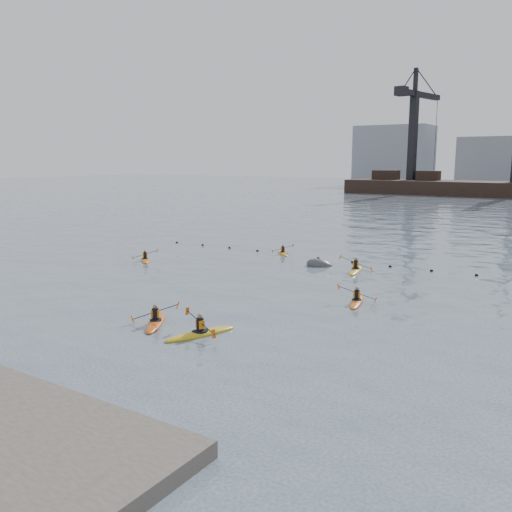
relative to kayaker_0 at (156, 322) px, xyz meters
The scene contains 10 objects.
ground 2.54m from the kayaker_0, 72.89° to the right, with size 400.00×400.00×0.00m, color #3D4659.
float_line 20.11m from the kayaker_0, 89.30° to the left, with size 33.24×0.73×0.24m.
barge_pier 107.58m from the kayaker_0, 89.72° to the left, with size 72.00×19.30×29.50m.
kayaker_0 is the anchor object (origin of this frame).
kayaker_1 2.91m from the kayaker_0, ahead, with size 2.35×3.64×1.20m.
kayaker_2 17.02m from the kayaker_0, 136.13° to the left, with size 2.64×2.48×1.04m.
kayaker_3 17.33m from the kayaker_0, 79.39° to the left, with size 2.40×3.60×1.29m.
kayaker_4 11.17m from the kayaker_0, 53.61° to the left, with size 2.17×3.30×1.15m.
kayaker_5 20.95m from the kayaker_0, 103.19° to the left, with size 2.37×2.42×0.96m.
mooring_buoy 17.40m from the kayaker_0, 89.41° to the left, with size 2.05×1.21×1.03m, color #3B3E40.
Camera 1 is at (17.09, -16.06, 7.84)m, focal length 38.00 mm.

